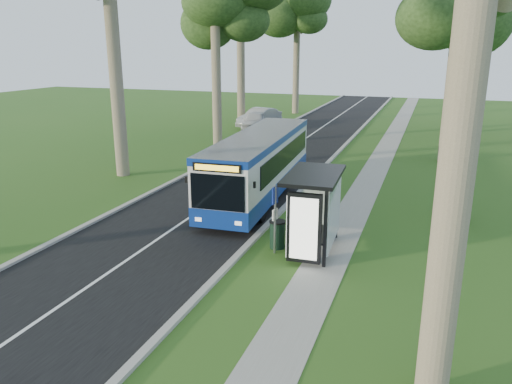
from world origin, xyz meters
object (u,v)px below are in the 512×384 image
at_px(car_white, 255,121).
at_px(car_silver, 259,118).
at_px(bus, 259,165).
at_px(bus_shelter, 314,200).
at_px(litter_bin, 277,234).
at_px(bus_stop_sign, 275,211).

relative_size(car_white, car_silver, 0.94).
xyz_separation_m(bus, bus_shelter, (4.15, -6.12, 0.44)).
bearing_deg(bus_shelter, car_white, 111.28).
bearing_deg(car_silver, car_white, -68.00).
height_order(bus, litter_bin, bus).
distance_m(bus_stop_sign, bus_shelter, 1.43).
bearing_deg(bus_stop_sign, bus_shelter, 27.13).
relative_size(bus, car_silver, 2.29).
bearing_deg(car_white, bus_shelter, -77.28).
xyz_separation_m(bus_shelter, car_white, (-11.19, 25.10, -1.20)).
height_order(bus, bus_shelter, bus).
height_order(bus_shelter, car_silver, bus_shelter).
height_order(bus_stop_sign, bus_shelter, bus_shelter).
relative_size(bus_stop_sign, car_white, 0.52).
height_order(litter_bin, car_white, car_white).
bearing_deg(car_silver, litter_bin, -55.11).
height_order(bus_shelter, car_white, bus_shelter).
relative_size(bus, litter_bin, 11.24).
bearing_deg(bus_stop_sign, car_silver, 124.55).
bearing_deg(car_white, litter_bin, -79.80).
distance_m(bus_shelter, litter_bin, 2.05).
bearing_deg(bus_stop_sign, litter_bin, 110.90).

